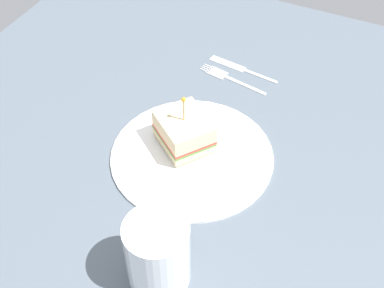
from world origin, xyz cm
name	(u,v)px	position (x,y,z in cm)	size (l,w,h in cm)	color
ground_plane	(192,161)	(0.00, 0.00, -1.00)	(97.05, 97.05, 2.00)	#4C5660
plate	(192,155)	(0.00, 0.00, 0.42)	(25.02, 25.02, 0.85)	white
sandwich_half_center	(184,131)	(1.58, 2.09, 3.29)	(10.50, 10.73, 9.20)	beige
drink_glass	(158,256)	(-20.17, -4.97, 4.64)	(7.89, 7.89, 10.35)	silver
fork	(226,76)	(20.04, 2.81, 0.18)	(3.52, 13.38, 0.35)	silver
knife	(239,68)	(23.38, 1.51, 0.17)	(2.77, 13.66, 0.35)	silver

